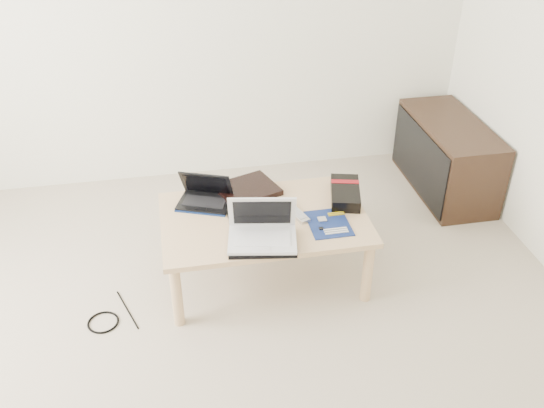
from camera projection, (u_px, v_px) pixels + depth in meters
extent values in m
plane|color=beige|center=(211.00, 386.00, 2.79)|extent=(4.00, 4.00, 0.00)
cube|color=tan|center=(264.00, 219.00, 3.25)|extent=(1.10, 0.70, 0.03)
cylinder|color=tan|center=(177.00, 296.00, 3.03)|extent=(0.06, 0.06, 0.37)
cylinder|color=tan|center=(368.00, 272.00, 3.19)|extent=(0.06, 0.06, 0.37)
cylinder|color=tan|center=(171.00, 228.00, 3.53)|extent=(0.06, 0.06, 0.37)
cylinder|color=tan|center=(336.00, 210.00, 3.69)|extent=(0.06, 0.06, 0.37)
cube|color=#342315|center=(447.00, 156.00, 4.13)|extent=(0.40, 0.90, 0.50)
cube|color=black|center=(419.00, 159.00, 4.10)|extent=(0.02, 0.86, 0.44)
cube|color=black|center=(247.00, 190.00, 3.45)|extent=(0.40, 0.36, 0.03)
cube|color=black|center=(205.00, 203.00, 3.34)|extent=(0.34, 0.29, 0.02)
cube|color=black|center=(204.00, 202.00, 3.34)|extent=(0.26, 0.19, 0.00)
cube|color=black|center=(201.00, 209.00, 3.28)|extent=(0.07, 0.05, 0.00)
cube|color=black|center=(206.00, 184.00, 3.34)|extent=(0.30, 0.20, 0.17)
cube|color=black|center=(206.00, 185.00, 3.33)|extent=(0.25, 0.16, 0.14)
cube|color=#0E214F|center=(200.00, 213.00, 3.27)|extent=(0.27, 0.12, 0.01)
cube|color=black|center=(250.00, 210.00, 3.29)|extent=(0.28, 0.22, 0.01)
cube|color=white|center=(250.00, 209.00, 3.29)|extent=(0.22, 0.17, 0.00)
cube|color=#B9B9BE|center=(295.00, 211.00, 3.27)|extent=(0.12, 0.24, 0.02)
cube|color=#9E9EA3|center=(295.00, 210.00, 3.27)|extent=(0.10, 0.20, 0.00)
cube|color=black|center=(262.00, 242.00, 3.04)|extent=(0.37, 0.29, 0.02)
cube|color=silver|center=(262.00, 240.00, 3.02)|extent=(0.37, 0.29, 0.02)
cube|color=white|center=(262.00, 239.00, 3.01)|extent=(0.30, 0.18, 0.00)
cube|color=silver|center=(262.00, 249.00, 2.94)|extent=(0.08, 0.05, 0.00)
cube|color=silver|center=(262.00, 212.00, 3.02)|extent=(0.35, 0.15, 0.22)
cube|color=black|center=(262.00, 213.00, 3.02)|extent=(0.30, 0.12, 0.17)
cube|color=#0C1C4F|center=(329.00, 223.00, 3.19)|extent=(0.21, 0.27, 0.01)
cube|color=#B9B9BE|center=(322.00, 219.00, 3.21)|extent=(0.04, 0.04, 0.01)
cube|color=gold|center=(336.00, 213.00, 3.26)|extent=(0.09, 0.01, 0.01)
cube|color=gold|center=(337.00, 215.00, 3.25)|extent=(0.09, 0.01, 0.01)
cube|color=silver|center=(335.00, 229.00, 3.14)|extent=(0.12, 0.01, 0.01)
cube|color=silver|center=(336.00, 231.00, 3.12)|extent=(0.12, 0.01, 0.01)
cube|color=silver|center=(337.00, 233.00, 3.11)|extent=(0.12, 0.01, 0.01)
cube|color=black|center=(321.00, 228.00, 3.14)|extent=(0.02, 0.02, 0.01)
cube|color=black|center=(345.00, 193.00, 3.38)|extent=(0.23, 0.34, 0.07)
cube|color=maroon|center=(345.00, 182.00, 3.42)|extent=(0.16, 0.08, 0.00)
torus|color=black|center=(239.00, 220.00, 3.21)|extent=(0.13, 0.13, 0.01)
torus|color=black|center=(103.00, 322.00, 3.13)|extent=(0.18, 0.18, 0.01)
cylinder|color=black|center=(127.00, 310.00, 3.21)|extent=(0.12, 0.31, 0.01)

